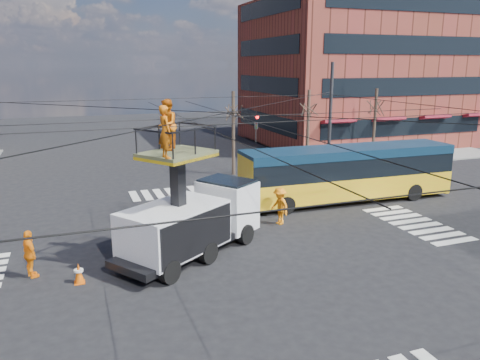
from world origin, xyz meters
name	(u,v)px	position (x,y,z in m)	size (l,w,h in m)	color
ground	(228,250)	(0.00, 0.00, 0.00)	(120.00, 120.00, 0.00)	black
sidewalk_ne	(361,145)	(21.00, 21.00, 0.06)	(18.00, 18.00, 0.12)	slate
crosswalks	(228,249)	(0.00, 0.00, 0.01)	(22.40, 22.40, 0.02)	silver
building_ne	(356,73)	(21.98, 23.98, 7.00)	(20.06, 16.06, 14.00)	brown
overhead_network	(222,151)	(-0.07, 0.40, 4.29)	(24.24, 24.24, 8.00)	#2D2D30
tree_a	(233,111)	(5.00, 13.50, 4.63)	(2.00, 2.00, 6.00)	#382B21
tree_b	(309,108)	(11.00, 13.50, 4.63)	(2.00, 2.00, 6.00)	#382B21
tree_c	(376,106)	(17.00, 13.50, 4.63)	(2.00, 2.00, 6.00)	#382B21
utility_truck	(192,206)	(-1.51, 0.12, 2.10)	(7.08, 5.83, 6.50)	black
city_bus	(348,172)	(8.97, 4.72, 1.73)	(12.77, 2.90, 3.20)	yellow
traffic_cone	(79,273)	(-6.12, -1.15, 0.38)	(0.36, 0.36, 0.77)	#D65409
worker_ground	(30,254)	(-7.78, -0.02, 0.92)	(1.08, 0.45, 1.85)	orange
flagger	(280,206)	(3.53, 2.31, 0.94)	(1.22, 0.70, 1.88)	orange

